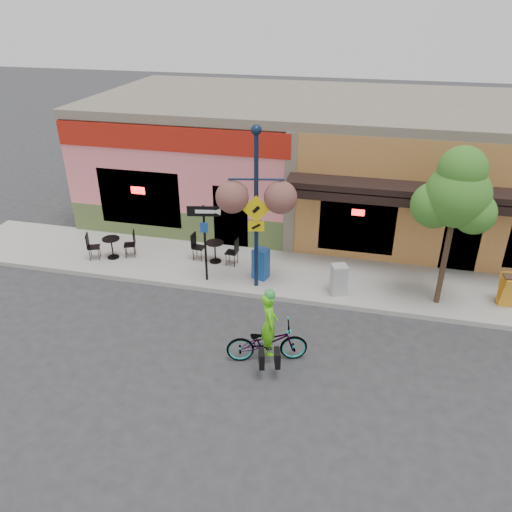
{
  "coord_description": "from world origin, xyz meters",
  "views": [
    {
      "loc": [
        1.42,
        -11.51,
        7.88
      ],
      "look_at": [
        -1.43,
        0.5,
        1.4
      ],
      "focal_mm": 35.0,
      "sensor_mm": 36.0,
      "label": 1
    }
  ],
  "objects": [
    {
      "name": "ground",
      "position": [
        0.0,
        0.0,
        0.0
      ],
      "size": [
        90.0,
        90.0,
        0.0
      ],
      "primitive_type": "plane",
      "color": "#2D2D30",
      "rests_on": "ground"
    },
    {
      "name": "sidewalk",
      "position": [
        0.0,
        2.0,
        0.07
      ],
      "size": [
        24.0,
        3.0,
        0.15
      ],
      "primitive_type": "cube",
      "color": "#9E9B93",
      "rests_on": "ground"
    },
    {
      "name": "curb",
      "position": [
        0.0,
        0.55,
        0.07
      ],
      "size": [
        24.0,
        0.12,
        0.15
      ],
      "primitive_type": "cube",
      "color": "#A8A59E",
      "rests_on": "ground"
    },
    {
      "name": "building",
      "position": [
        0.0,
        7.5,
        2.25
      ],
      "size": [
        18.2,
        8.2,
        4.5
      ],
      "primitive_type": null,
      "color": "#EF767D",
      "rests_on": "ground"
    },
    {
      "name": "bicycle",
      "position": [
        -0.54,
        -2.11,
        0.51
      ],
      "size": [
        2.06,
        1.22,
        1.02
      ],
      "primitive_type": "imported",
      "rotation": [
        0.0,
        0.0,
        1.87
      ],
      "color": "#9C0E12",
      "rests_on": "ground"
    },
    {
      "name": "cyclist_rider",
      "position": [
        -0.49,
        -2.11,
        0.81
      ],
      "size": [
        0.55,
        0.68,
        1.63
      ],
      "primitive_type": "imported",
      "rotation": [
        0.0,
        0.0,
        1.87
      ],
      "color": "#5BDA16",
      "rests_on": "ground"
    },
    {
      "name": "lamp_post",
      "position": [
        -1.54,
        0.99,
        2.55
      ],
      "size": [
        1.63,
        0.91,
        4.81
      ],
      "primitive_type": null,
      "rotation": [
        0.0,
        0.0,
        0.2
      ],
      "color": "#12203B",
      "rests_on": "sidewalk"
    },
    {
      "name": "one_way_sign",
      "position": [
        -3.08,
        0.96,
        1.37
      ],
      "size": [
        0.95,
        0.38,
        2.43
      ],
      "primitive_type": null,
      "rotation": [
        0.0,
        0.0,
        0.2
      ],
      "color": "black",
      "rests_on": "sidewalk"
    },
    {
      "name": "cafe_set_left",
      "position": [
        -6.56,
        1.63,
        0.61
      ],
      "size": [
        1.7,
        1.28,
        0.91
      ],
      "primitive_type": null,
      "rotation": [
        0.0,
        0.0,
        0.38
      ],
      "color": "black",
      "rests_on": "sidewalk"
    },
    {
      "name": "cafe_set_right",
      "position": [
        -3.18,
        2.13,
        0.61
      ],
      "size": [
        1.58,
        0.88,
        0.92
      ],
      "primitive_type": null,
      "rotation": [
        0.0,
        0.0,
        -0.08
      ],
      "color": "black",
      "rests_on": "sidewalk"
    },
    {
      "name": "newspaper_box_blue",
      "position": [
        -1.51,
        1.47,
        0.64
      ],
      "size": [
        0.53,
        0.49,
        0.97
      ],
      "primitive_type": null,
      "rotation": [
        0.0,
        0.0,
        -0.27
      ],
      "color": "#194A97",
      "rests_on": "sidewalk"
    },
    {
      "name": "newspaper_box_grey",
      "position": [
        0.88,
        1.09,
        0.61
      ],
      "size": [
        0.54,
        0.52,
        0.92
      ],
      "primitive_type": null,
      "rotation": [
        0.0,
        0.0,
        0.38
      ],
      "color": "#ABABAB",
      "rests_on": "sidewalk"
    },
    {
      "name": "street_tree",
      "position": [
        3.65,
        1.28,
        2.42
      ],
      "size": [
        1.96,
        1.96,
        4.54
      ],
      "primitive_type": null,
      "rotation": [
        0.0,
        0.0,
        0.12
      ],
      "color": "#3D7A26",
      "rests_on": "sidewalk"
    }
  ]
}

